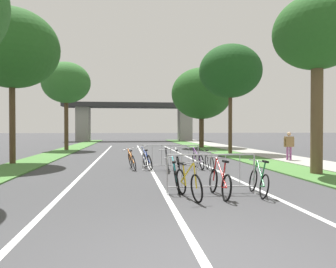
# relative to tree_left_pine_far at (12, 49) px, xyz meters

# --- Properties ---
(grass_verge_left) EXTENTS (2.03, 52.33, 0.05)m
(grass_verge_left) POSITION_rel_tree_left_pine_far_xyz_m (0.69, 8.58, -5.60)
(grass_verge_left) COLOR #477A38
(grass_verge_left) RESTS_ON ground
(grass_verge_right) EXTENTS (2.03, 52.33, 0.05)m
(grass_verge_right) POSITION_rel_tree_left_pine_far_xyz_m (12.44, 8.58, -5.60)
(grass_verge_right) COLOR #477A38
(grass_verge_right) RESTS_ON ground
(sidewalk_path_right) EXTENTS (2.37, 52.33, 0.08)m
(sidewalk_path_right) POSITION_rel_tree_left_pine_far_xyz_m (14.64, 8.58, -5.58)
(sidewalk_path_right) COLOR #9E9B93
(sidewalk_path_right) RESTS_ON ground
(lane_stripe_center) EXTENTS (0.14, 30.27, 0.01)m
(lane_stripe_center) POSITION_rel_tree_left_pine_far_xyz_m (6.56, 2.31, -5.62)
(lane_stripe_center) COLOR silver
(lane_stripe_center) RESTS_ON ground
(lane_stripe_right_lane) EXTENTS (0.14, 30.27, 0.01)m
(lane_stripe_right_lane) POSITION_rel_tree_left_pine_far_xyz_m (9.23, 2.31, -5.62)
(lane_stripe_right_lane) COLOR silver
(lane_stripe_right_lane) RESTS_ON ground
(lane_stripe_left_lane) EXTENTS (0.14, 30.27, 0.01)m
(lane_stripe_left_lane) POSITION_rel_tree_left_pine_far_xyz_m (3.89, 2.31, -5.62)
(lane_stripe_left_lane) COLOR silver
(lane_stripe_left_lane) RESTS_ON ground
(overpass_bridge) EXTENTS (19.92, 3.96, 5.45)m
(overpass_bridge) POSITION_rel_tree_left_pine_far_xyz_m (6.56, 30.42, -1.74)
(overpass_bridge) COLOR #2D2D30
(overpass_bridge) RESTS_ON ground
(tree_left_pine_far) EXTENTS (4.52, 4.52, 7.56)m
(tree_left_pine_far) POSITION_rel_tree_left_pine_far_xyz_m (0.00, 0.00, 0.00)
(tree_left_pine_far) COLOR #4C3823
(tree_left_pine_far) RESTS_ON ground
(tree_left_maple_mid) EXTENTS (3.90, 3.90, 7.15)m
(tree_left_maple_mid) POSITION_rel_tree_left_pine_far_xyz_m (0.61, 10.62, -0.16)
(tree_left_maple_mid) COLOR #4C3823
(tree_left_maple_mid) RESTS_ON ground
(tree_right_pine_near) EXTENTS (3.27, 3.27, 6.73)m
(tree_right_pine_near) POSITION_rel_tree_left_pine_far_xyz_m (12.63, -5.20, -0.37)
(tree_right_pine_near) COLOR brown
(tree_right_pine_near) RESTS_ON ground
(tree_right_cypress_far) EXTENTS (4.32, 4.32, 7.56)m
(tree_right_cypress_far) POSITION_rel_tree_left_pine_far_xyz_m (12.62, 5.25, 0.09)
(tree_right_cypress_far) COLOR #4C3823
(tree_right_cypress_far) RESTS_ON ground
(tree_right_oak_mid) EXTENTS (5.50, 5.50, 7.33)m
(tree_right_oak_mid) POSITION_rel_tree_left_pine_far_xyz_m (12.27, 12.65, -0.65)
(tree_right_oak_mid) COLOR #4C3823
(tree_right_oak_mid) RESTS_ON ground
(crowd_barrier_nearest) EXTENTS (2.42, 0.57, 1.05)m
(crowd_barrier_nearest) POSITION_rel_tree_left_pine_far_xyz_m (7.79, -8.23, -5.10)
(crowd_barrier_nearest) COLOR #ADADB2
(crowd_barrier_nearest) RESTS_ON ground
(crowd_barrier_second) EXTENTS (2.41, 0.49, 1.05)m
(crowd_barrier_second) POSITION_rel_tree_left_pine_far_xyz_m (7.37, -3.09, -5.10)
(crowd_barrier_second) COLOR #ADADB2
(crowd_barrier_second) RESTS_ON ground
(bicycle_purple_0) EXTENTS (0.53, 1.63, 0.95)m
(bicycle_purple_0) POSITION_rel_tree_left_pine_far_xyz_m (8.62, -2.72, -5.27)
(bicycle_purple_0) COLOR black
(bicycle_purple_0) RESTS_ON ground
(bicycle_black_1) EXTENTS (0.55, 1.62, 0.95)m
(bicycle_black_1) POSITION_rel_tree_left_pine_far_xyz_m (7.18, -3.47, -5.26)
(bicycle_black_1) COLOR black
(bicycle_black_1) RESTS_ON ground
(bicycle_orange_2) EXTENTS (0.63, 1.65, 0.90)m
(bicycle_orange_2) POSITION_rel_tree_left_pine_far_xyz_m (5.75, -2.71, -5.26)
(bicycle_orange_2) COLOR black
(bicycle_orange_2) RESTS_ON ground
(bicycle_green_3) EXTENTS (0.52, 1.60, 0.93)m
(bicycle_green_3) POSITION_rel_tree_left_pine_far_xyz_m (8.94, -8.64, -5.26)
(bicycle_green_3) COLOR black
(bicycle_green_3) RESTS_ON ground
(bicycle_silver_4) EXTENTS (0.54, 1.62, 0.86)m
(bicycle_silver_4) POSITION_rel_tree_left_pine_far_xyz_m (8.90, -3.61, -5.27)
(bicycle_silver_4) COLOR black
(bicycle_silver_4) RESTS_ON ground
(bicycle_white_5) EXTENTS (0.52, 1.66, 0.92)m
(bicycle_white_5) POSITION_rel_tree_left_pine_far_xyz_m (7.75, -2.53, -5.27)
(bicycle_white_5) COLOR black
(bicycle_white_5) RESTS_ON ground
(bicycle_teal_6) EXTENTS (0.46, 1.63, 0.95)m
(bicycle_teal_6) POSITION_rel_tree_left_pine_far_xyz_m (6.93, -7.70, -5.27)
(bicycle_teal_6) COLOR black
(bicycle_teal_6) RESTS_ON ground
(bicycle_red_7) EXTENTS (0.47, 1.74, 0.99)m
(bicycle_red_7) POSITION_rel_tree_left_pine_far_xyz_m (7.89, -8.70, -5.26)
(bicycle_red_7) COLOR black
(bicycle_red_7) RESTS_ON ground
(bicycle_yellow_8) EXTENTS (0.50, 1.71, 0.97)m
(bicycle_yellow_8) POSITION_rel_tree_left_pine_far_xyz_m (7.06, -8.81, -5.25)
(bicycle_yellow_8) COLOR black
(bicycle_yellow_8) RESTS_ON ground
(bicycle_blue_9) EXTENTS (0.70, 1.64, 0.99)m
(bicycle_blue_9) POSITION_rel_tree_left_pine_far_xyz_m (6.40, -2.67, -5.26)
(bicycle_blue_9) COLOR black
(bicycle_blue_9) RESTS_ON ground
(pedestrian_with_backpack) EXTENTS (0.57, 0.28, 1.57)m
(pedestrian_with_backpack) POSITION_rel_tree_left_pine_far_xyz_m (14.06, -0.32, -4.67)
(pedestrian_with_backpack) COLOR #994C8C
(pedestrian_with_backpack) RESTS_ON ground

